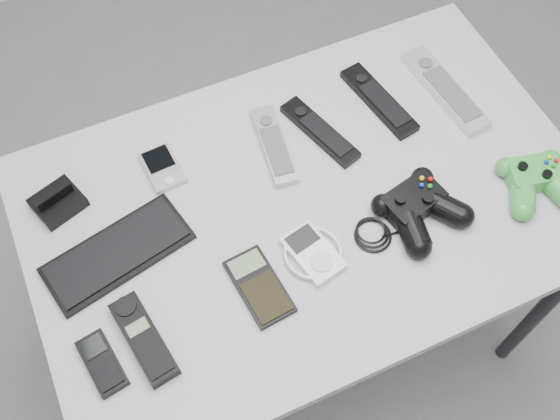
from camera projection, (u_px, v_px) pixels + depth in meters
name	position (u px, v px, depth m)	size (l,w,h in m)	color
floor	(279.00, 367.00, 1.82)	(3.50, 3.50, 0.00)	slate
desk	(308.00, 216.00, 1.30)	(1.07, 0.69, 0.72)	#99999B
pda_keyboard	(118.00, 253.00, 1.19)	(0.27, 0.11, 0.02)	black
dock_bracket	(56.00, 199.00, 1.22)	(0.09, 0.08, 0.05)	black
pda	(163.00, 168.00, 1.28)	(0.06, 0.10, 0.02)	#AEADB5
remote_silver_a	(274.00, 145.00, 1.30)	(0.05, 0.19, 0.02)	#AEADB5
remote_black_a	(320.00, 131.00, 1.32)	(0.04, 0.19, 0.02)	black
remote_black_b	(379.00, 100.00, 1.36)	(0.05, 0.21, 0.02)	black
remote_silver_b	(445.00, 89.00, 1.37)	(0.06, 0.24, 0.02)	silver
mobile_phone	(102.00, 363.00, 1.08)	(0.05, 0.11, 0.02)	black
cordless_handset	(144.00, 339.00, 1.10)	(0.05, 0.17, 0.03)	black
calculator	(259.00, 286.00, 1.15)	(0.07, 0.14, 0.01)	black
mp3_player	(313.00, 253.00, 1.18)	(0.11, 0.11, 0.02)	silver
controller_black	(419.00, 207.00, 1.21)	(0.26, 0.16, 0.05)	black
controller_green	(537.00, 179.00, 1.25)	(0.14, 0.15, 0.05)	#238031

